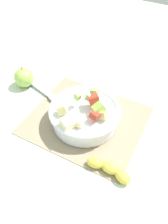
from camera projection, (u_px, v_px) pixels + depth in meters
ground_plane at (86, 120)px, 0.86m from camera, size 2.40×2.40×0.00m
placemat at (86, 120)px, 0.85m from camera, size 0.41×0.36×0.01m
salad_bowl at (84, 114)px, 0.81m from camera, size 0.25×0.25×0.12m
serving_spoon at (45, 92)px, 0.95m from camera, size 0.24×0.09×0.01m
whole_apple at (24, 77)px, 0.97m from camera, size 0.08×0.08×0.10m
banana_whole at (109, 169)px, 0.70m from camera, size 0.15×0.06×0.04m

